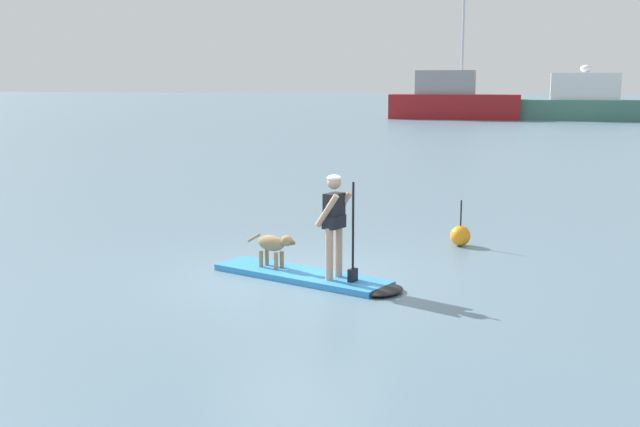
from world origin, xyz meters
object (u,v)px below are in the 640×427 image
dog (274,245)px  marker_buoy (460,236)px  moored_boat_outer (452,101)px  moored_boat_center (592,103)px  paddleboard (312,277)px  person_paddler (335,219)px

dog → marker_buoy: bearing=49.9°
moored_boat_outer → moored_boat_center: bearing=6.0°
paddleboard → moored_boat_center: size_ratio=0.28×
moored_boat_center → person_paddler: bearing=-95.2°
person_paddler → dog: bearing=162.6°
person_paddler → moored_boat_center: (5.11, 56.29, 0.40)m
moored_boat_center → marker_buoy: size_ratio=13.56×
person_paddler → marker_buoy: 3.90m
person_paddler → dog: size_ratio=1.68×
dog → marker_buoy: marker_buoy is taller
person_paddler → dog: (-1.16, 0.36, -0.56)m
moored_boat_outer → marker_buoy: 52.18m
moored_boat_outer → moored_boat_center: 11.32m
paddleboard → marker_buoy: marker_buoy is taller
dog → marker_buoy: 4.11m
paddleboard → moored_boat_center: bearing=84.4°
person_paddler → paddleboard: bearing=162.6°
moored_boat_center → marker_buoy: moored_boat_center is taller
dog → moored_boat_outer: bearing=95.2°
moored_boat_center → marker_buoy: bearing=-93.9°
paddleboard → moored_boat_center: 56.45m
paddleboard → moored_boat_center: moored_boat_center is taller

